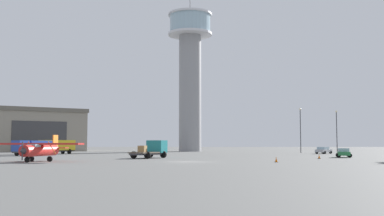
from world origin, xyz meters
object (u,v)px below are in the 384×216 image
at_px(control_tower, 190,65).
at_px(traffic_cone_near_right, 276,159).
at_px(traffic_cone_near_left, 319,156).
at_px(truck_box_yellow, 57,146).
at_px(car_silver, 323,150).
at_px(truck_box_blue, 33,147).
at_px(car_green, 344,152).
at_px(airplane_red, 40,149).
at_px(light_post_west, 337,128).
at_px(light_post_east, 300,127).
at_px(truck_flatbed_teal, 152,149).

relative_size(control_tower, traffic_cone_near_right, 62.75).
bearing_deg(traffic_cone_near_left, traffic_cone_near_right, -122.10).
relative_size(truck_box_yellow, car_silver, 1.59).
distance_m(truck_box_blue, car_green, 51.09).
bearing_deg(traffic_cone_near_right, truck_box_yellow, 136.47).
bearing_deg(airplane_red, car_green, 122.88).
xyz_separation_m(airplane_red, light_post_west, (47.01, 49.69, 4.03)).
bearing_deg(light_post_east, car_silver, -72.62).
relative_size(truck_box_yellow, traffic_cone_near_right, 11.20).
bearing_deg(truck_flatbed_teal, control_tower, 21.44).
xyz_separation_m(airplane_red, traffic_cone_near_right, (27.24, -0.12, -1.16)).
bearing_deg(truck_box_yellow, car_silver, 129.24).
relative_size(light_post_east, traffic_cone_near_right, 15.48).
bearing_deg(truck_flatbed_teal, light_post_west, -20.29).
distance_m(airplane_red, light_post_east, 63.52).
distance_m(car_green, traffic_cone_near_left, 7.69).
xyz_separation_m(light_post_west, traffic_cone_near_right, (-19.77, -49.82, -5.19)).
bearing_deg(airplane_red, car_silver, 143.12).
xyz_separation_m(truck_box_blue, car_green, (50.54, -7.45, -0.79)).
distance_m(airplane_red, traffic_cone_near_right, 27.26).
relative_size(control_tower, light_post_west, 4.29).
distance_m(control_tower, traffic_cone_near_right, 70.32).
height_order(truck_flatbed_teal, traffic_cone_near_left, truck_flatbed_teal).
relative_size(car_silver, traffic_cone_near_left, 6.97).
xyz_separation_m(control_tower, truck_box_yellow, (-24.30, -29.60, -20.69)).
bearing_deg(control_tower, truck_box_blue, -121.57).
bearing_deg(control_tower, truck_box_yellow, -129.39).
height_order(truck_box_yellow, traffic_cone_near_left, truck_box_yellow).
bearing_deg(truck_box_yellow, control_tower, 174.33).
xyz_separation_m(truck_box_blue, light_post_east, (50.10, 24.81, 4.26)).
xyz_separation_m(truck_box_blue, traffic_cone_near_left, (45.60, -13.33, -1.21)).
relative_size(car_silver, light_post_east, 0.45).
bearing_deg(car_green, truck_flatbed_teal, -69.39).
relative_size(truck_flatbed_teal, traffic_cone_near_left, 10.90).
relative_size(truck_box_blue, traffic_cone_near_right, 11.43).
distance_m(control_tower, truck_flatbed_teal, 56.12).
bearing_deg(light_post_east, traffic_cone_near_right, -103.41).
xyz_separation_m(truck_flatbed_teal, car_green, (28.31, 4.22, -0.51)).
relative_size(car_green, traffic_cone_near_left, 6.73).
bearing_deg(truck_box_blue, car_silver, 136.97).
distance_m(truck_flatbed_teal, light_post_west, 51.14).
distance_m(truck_box_yellow, car_silver, 52.72).
xyz_separation_m(car_silver, light_post_east, (-2.83, 9.04, 5.05)).
bearing_deg(light_post_east, truck_flatbed_teal, -127.37).
bearing_deg(light_post_west, airplane_red, -133.41).
bearing_deg(light_post_west, light_post_east, 178.96).
xyz_separation_m(airplane_red, light_post_east, (39.15, 49.84, 4.31)).
bearing_deg(truck_box_blue, airplane_red, 54.02).
height_order(truck_box_blue, light_post_east, light_post_east).
distance_m(airplane_red, truck_box_yellow, 37.23).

